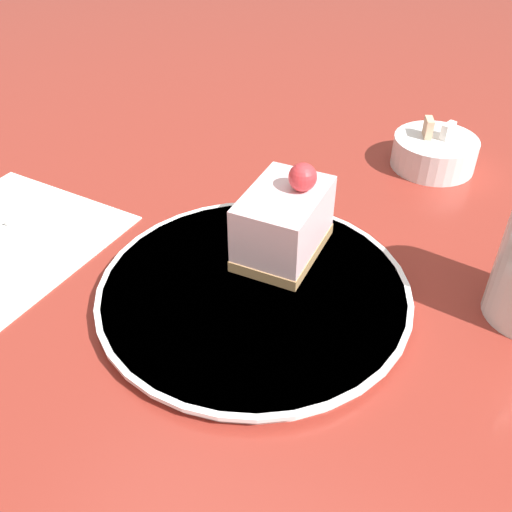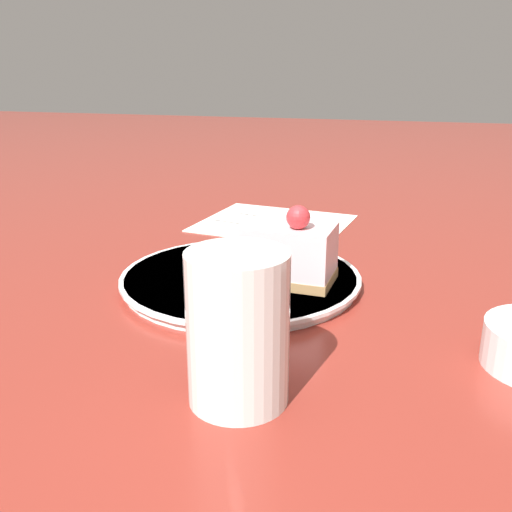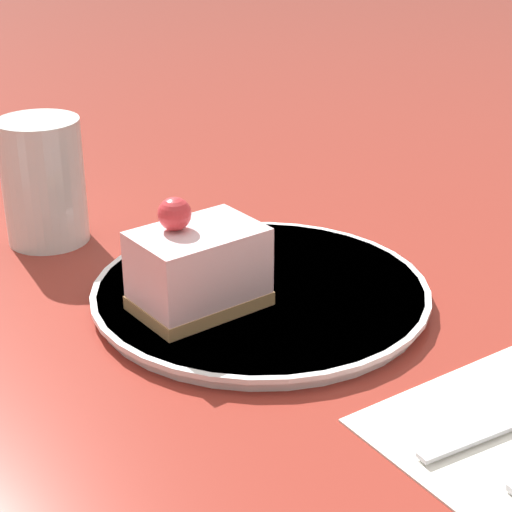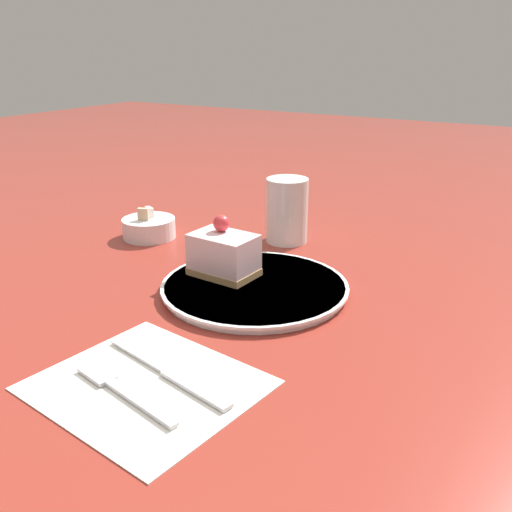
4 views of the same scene
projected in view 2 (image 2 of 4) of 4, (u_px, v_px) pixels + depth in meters
ground_plane at (281, 279)px, 0.65m from camera, size 4.00×4.00×0.00m
plate at (241, 278)px, 0.63m from camera, size 0.27×0.27×0.01m
cake_slice at (290, 252)px, 0.60m from camera, size 0.07×0.10×0.09m
napkin at (274, 223)px, 0.88m from camera, size 0.22×0.24×0.00m
fork at (288, 218)px, 0.89m from camera, size 0.05×0.15×0.00m
knife at (257, 223)px, 0.86m from camera, size 0.05×0.19×0.00m
drinking_glass at (238, 329)px, 0.40m from camera, size 0.07×0.07×0.11m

